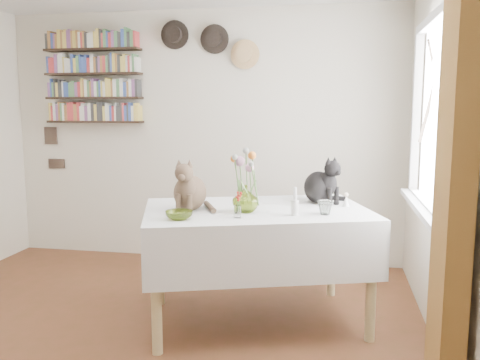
% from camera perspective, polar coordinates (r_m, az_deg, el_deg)
% --- Properties ---
extents(room, '(4.08, 4.58, 2.58)m').
position_cam_1_polar(room, '(3.03, -15.38, 2.29)').
color(room, brown).
rests_on(room, ground).
extents(window, '(0.12, 1.52, 1.32)m').
position_cam_1_polar(window, '(3.57, 21.05, 5.23)').
color(window, white).
rests_on(window, room).
extents(curtain, '(0.12, 0.38, 2.10)m').
position_cam_1_polar(curtain, '(2.68, 22.90, -0.95)').
color(curtain, brown).
rests_on(curtain, room).
extents(dining_table, '(1.79, 1.44, 0.83)m').
position_cam_1_polar(dining_table, '(3.65, 1.85, -6.38)').
color(dining_table, white).
rests_on(dining_table, room).
extents(tabby_cat, '(0.25, 0.32, 0.37)m').
position_cam_1_polar(tabby_cat, '(3.55, -5.64, -0.37)').
color(tabby_cat, brown).
rests_on(tabby_cat, dining_table).
extents(black_cat, '(0.39, 0.38, 0.36)m').
position_cam_1_polar(black_cat, '(3.85, 8.83, 0.15)').
color(black_cat, black).
rests_on(black_cat, dining_table).
extents(flower_vase, '(0.25, 0.25, 0.19)m').
position_cam_1_polar(flower_vase, '(3.46, 0.63, -2.10)').
color(flower_vase, '#A2BA41').
rests_on(flower_vase, dining_table).
extents(green_bowl, '(0.24, 0.24, 0.05)m').
position_cam_1_polar(green_bowl, '(3.27, -6.85, -3.93)').
color(green_bowl, '#A2BA41').
rests_on(green_bowl, dining_table).
extents(drinking_glass, '(0.14, 0.14, 0.10)m').
position_cam_1_polar(drinking_glass, '(3.43, 9.54, -3.07)').
color(drinking_glass, white).
rests_on(drinking_glass, dining_table).
extents(candlestick, '(0.05, 0.05, 0.19)m').
position_cam_1_polar(candlestick, '(3.38, 6.17, -2.91)').
color(candlestick, white).
rests_on(candlestick, dining_table).
extents(berry_jar, '(0.05, 0.05, 0.20)m').
position_cam_1_polar(berry_jar, '(3.29, -0.29, -2.73)').
color(berry_jar, white).
rests_on(berry_jar, dining_table).
extents(porcelain_figurine, '(0.05, 0.05, 0.10)m').
position_cam_1_polar(porcelain_figurine, '(3.74, 11.83, -2.26)').
color(porcelain_figurine, white).
rests_on(porcelain_figurine, dining_table).
extents(flower_bouquet, '(0.17, 0.13, 0.39)m').
position_cam_1_polar(flower_bouquet, '(3.43, 0.68, 1.97)').
color(flower_bouquet, '#4C7233').
rests_on(flower_bouquet, flower_vase).
extents(bookshelf_unit, '(1.00, 0.16, 0.91)m').
position_cam_1_polar(bookshelf_unit, '(5.45, -16.12, 10.97)').
color(bookshelf_unit, black).
rests_on(bookshelf_unit, room).
extents(wall_hats, '(0.98, 0.09, 0.48)m').
position_cam_1_polar(wall_hats, '(5.08, -3.32, 15.17)').
color(wall_hats, black).
rests_on(wall_hats, room).
extents(wall_art_plaques, '(0.21, 0.02, 0.44)m').
position_cam_1_polar(wall_art_plaques, '(5.77, -20.23, 3.48)').
color(wall_art_plaques, '#38281E').
rests_on(wall_art_plaques, room).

